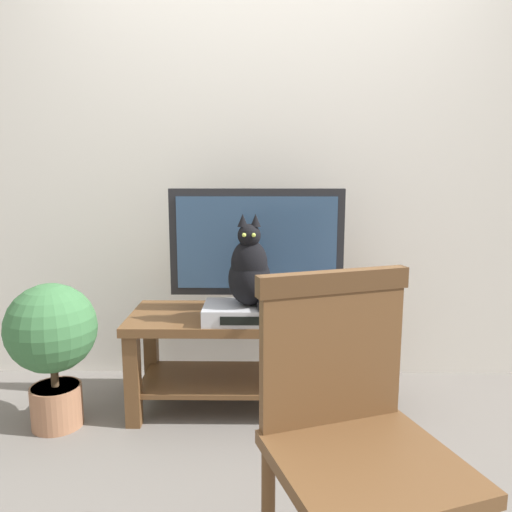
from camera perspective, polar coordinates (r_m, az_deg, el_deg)
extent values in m
plane|color=slate|center=(2.29, 0.54, -22.48)|extent=(12.00, 12.00, 0.00)
cube|color=silver|center=(2.97, 0.63, 13.30)|extent=(7.00, 0.12, 2.80)
cube|color=brown|center=(2.57, 0.01, -6.98)|extent=(1.27, 0.51, 0.04)
cube|color=brown|center=(2.54, -13.74, -13.47)|extent=(0.07, 0.07, 0.45)
cube|color=brown|center=(2.53, 13.74, -13.60)|extent=(0.07, 0.07, 0.45)
cube|color=brown|center=(2.91, -11.74, -10.31)|extent=(0.07, 0.07, 0.45)
cube|color=brown|center=(2.90, 11.91, -10.40)|extent=(0.07, 0.07, 0.45)
cube|color=brown|center=(2.69, 0.01, -13.70)|extent=(1.17, 0.43, 0.02)
cube|color=black|center=(2.63, 0.03, -5.79)|extent=(0.34, 0.20, 0.03)
cube|color=black|center=(2.61, 0.03, -4.87)|extent=(0.06, 0.04, 0.06)
cube|color=black|center=(2.55, 0.03, 1.58)|extent=(0.87, 0.05, 0.54)
cube|color=navy|center=(2.53, 0.02, 1.49)|extent=(0.80, 0.01, 0.46)
sphere|color=#2672F2|center=(2.60, 9.28, -3.99)|extent=(0.01, 0.01, 0.01)
cube|color=#BCBCC1|center=(2.45, -0.79, -6.37)|extent=(0.44, 0.27, 0.08)
cube|color=black|center=(2.32, -0.87, -7.32)|extent=(0.26, 0.01, 0.04)
ellipsoid|color=black|center=(2.41, -0.80, -2.59)|extent=(0.20, 0.23, 0.25)
ellipsoid|color=black|center=(2.36, -0.82, -0.86)|extent=(0.17, 0.15, 0.23)
sphere|color=black|center=(2.33, -0.83, 2.33)|extent=(0.11, 0.11, 0.11)
cone|color=black|center=(2.32, -1.57, 4.04)|extent=(0.05, 0.05, 0.06)
cone|color=black|center=(2.32, -0.11, 4.04)|extent=(0.05, 0.05, 0.06)
sphere|color=#B2C64C|center=(2.28, -1.41, 2.37)|extent=(0.02, 0.02, 0.02)
sphere|color=#B2C64C|center=(2.28, -0.32, 2.36)|extent=(0.02, 0.02, 0.02)
cylinder|color=black|center=(2.36, 0.64, -5.49)|extent=(0.07, 0.19, 0.04)
cylinder|color=brown|center=(1.79, 14.42, -24.26)|extent=(0.04, 0.04, 0.46)
cube|color=brown|center=(1.43, 12.32, -22.04)|extent=(0.58, 0.58, 0.04)
cube|color=brown|center=(1.49, 8.53, -10.17)|extent=(0.42, 0.18, 0.45)
cube|color=#4D331C|center=(1.43, 8.73, -2.86)|extent=(0.44, 0.19, 0.06)
cube|color=beige|center=(2.54, 10.21, -6.35)|extent=(0.26, 0.18, 0.04)
cube|color=beige|center=(2.52, 10.25, -5.62)|extent=(0.24, 0.20, 0.03)
cube|color=#33477A|center=(2.52, 10.25, -4.83)|extent=(0.22, 0.17, 0.04)
cylinder|color=#9E6B4C|center=(2.70, -21.53, -15.39)|extent=(0.24, 0.24, 0.20)
cylinder|color=#332319|center=(2.67, -21.66, -13.62)|extent=(0.22, 0.22, 0.02)
cylinder|color=#4C3823|center=(2.64, -21.76, -12.22)|extent=(0.04, 0.04, 0.12)
sphere|color=#386B3D|center=(2.57, -22.09, -7.50)|extent=(0.42, 0.42, 0.42)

